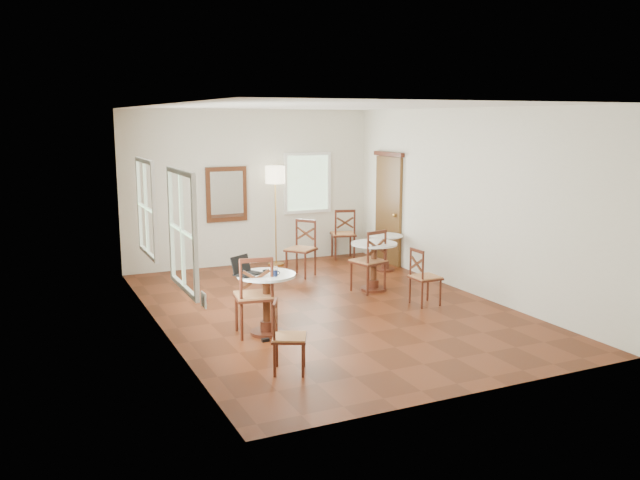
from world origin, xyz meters
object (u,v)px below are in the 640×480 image
Objects in this scene: chair_back_a at (343,234)px; floor_lamp at (275,181)px; chair_back_b at (302,248)px; cafe_table_near at (267,297)px; chair_near_a at (254,296)px; chair_mid_b at (424,277)px; power_adapter at (265,340)px; cafe_table_back at (385,249)px; water_glass at (276,270)px; cafe_table_mid at (374,261)px; laptop at (245,270)px; navy_mug at (275,273)px; chair_near_b at (287,337)px; chair_mid_a at (369,261)px; mouse at (265,271)px.

floor_lamp is at bearing 15.70° from chair_back_a.
cafe_table_near is at bearing -69.47° from chair_back_b.
floor_lamp reaches higher than cafe_table_near.
chair_mid_b is at bearing -166.02° from chair_near_a.
chair_near_a is 3.42m from chair_back_b.
cafe_table_back is at bearing 39.66° from power_adapter.
chair_back_b is 3.35m from water_glass.
laptop is at bearing -154.05° from cafe_table_mid.
laptop is at bearing 139.61° from navy_mug.
cafe_table_mid is 2.93m from chair_near_a.
cafe_table_near is 0.98× the size of chair_near_b.
chair_mid_a is 1.18× the size of chair_mid_b.
chair_back_b is (-0.68, 1.46, 0.01)m from cafe_table_mid.
chair_near_a is 4.42m from floor_lamp.
navy_mug reaches higher than power_adapter.
chair_near_b is (-0.26, -1.37, -0.09)m from cafe_table_near.
laptop reaches higher than chair_near_b.
floor_lamp is 21.58× the size of mouse.
floor_lamp is at bearing 15.36° from chair_mid_b.
floor_lamp reaches higher than chair_mid_a.
cafe_table_near is 0.79× the size of chair_mid_a.
chair_back_b reaches higher than navy_mug.
chair_mid_a is 2.88m from laptop.
chair_near_b is 8.12× the size of navy_mug.
power_adapter is at bearing 67.85° from chair_back_a.
cafe_table_near is 8.28× the size of power_adapter.
chair_mid_b is 3.62m from chair_back_a.
chair_near_b is 1.94× the size of laptop.
floor_lamp is at bearing 147.07° from chair_back_b.
navy_mug is 1.03× the size of power_adapter.
mouse is (0.03, 0.11, 0.33)m from cafe_table_near.
cafe_table_mid is 8.12× the size of power_adapter.
water_glass is 0.99× the size of power_adapter.
mouse is (-3.31, -2.48, 0.42)m from cafe_table_back.
floor_lamp reaches higher than chair_near_a.
chair_near_a reaches higher than cafe_table_mid.
cafe_table_mid is 0.79× the size of chair_back_b.
chair_back_a is (3.12, 3.90, 0.00)m from cafe_table_near.
chair_back_b is (2.01, 4.23, 0.09)m from chair_near_b.
chair_back_b is (-0.94, 2.56, 0.07)m from chair_mid_b.
chair_near_a reaches higher than laptop.
chair_near_a is 10.89× the size of power_adapter.
cafe_table_mid is 1.13m from chair_mid_b.
chair_near_b is 3.75m from chair_mid_a.
cafe_table_back is at bearing 3.82° from laptop.
navy_mug is at bearing 10.80° from chair_near_b.
laptop is 0.95m from power_adapter.
cafe_table_mid is 0.78× the size of chair_back_a.
cafe_table_mid is at bearing 30.04° from cafe_table_near.
chair_near_b is 8.41× the size of power_adapter.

